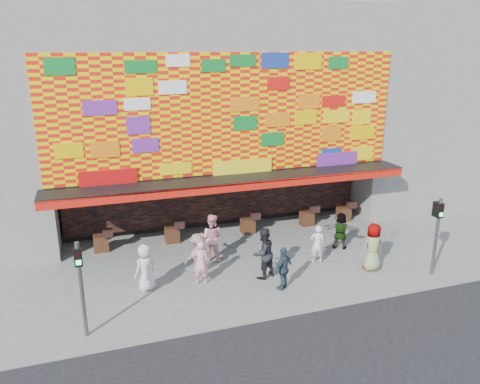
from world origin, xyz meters
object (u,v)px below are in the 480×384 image
at_px(parasol, 376,218).
at_px(signal_left, 81,279).
at_px(ped_d, 198,254).
at_px(ped_h, 317,244).
at_px(ped_c, 263,253).
at_px(ped_g, 373,247).
at_px(signal_right, 437,228).
at_px(ped_b, 201,262).
at_px(ped_e, 284,268).
at_px(ped_f, 341,231).
at_px(ped_i, 212,237).
at_px(ped_a, 146,268).

bearing_deg(parasol, signal_left, -174.26).
relative_size(ped_d, ped_h, 1.04).
bearing_deg(parasol, ped_c, 169.99).
bearing_deg(ped_c, ped_g, 148.19).
bearing_deg(ped_c, signal_right, 141.89).
height_order(ped_b, ped_g, ped_g).
distance_m(ped_d, ped_g, 6.62).
bearing_deg(ped_b, signal_left, 38.90).
height_order(ped_e, ped_g, ped_g).
height_order(signal_left, ped_h, signal_left).
bearing_deg(ped_f, ped_h, 62.36).
xyz_separation_m(signal_right, ped_b, (-8.40, 2.07, -1.04)).
relative_size(ped_b, ped_c, 0.85).
height_order(signal_right, ped_i, signal_right).
distance_m(ped_g, parasol, 1.19).
xyz_separation_m(ped_g, ped_i, (-5.57, 2.80, 0.03)).
height_order(signal_left, ped_i, signal_left).
distance_m(ped_d, ped_i, 1.36).
relative_size(signal_left, ped_e, 1.89).
relative_size(ped_b, ped_d, 1.01).
height_order(signal_right, ped_g, signal_right).
height_order(ped_b, ped_h, ped_b).
height_order(ped_b, ped_i, ped_i).
distance_m(ped_e, ped_f, 4.44).
relative_size(ped_a, ped_b, 1.04).
bearing_deg(ped_h, ped_d, 14.49).
bearing_deg(ped_h, parasol, 164.84).
bearing_deg(ped_d, ped_c, 141.73).
bearing_deg(ped_i, ped_b, 94.95).
distance_m(ped_g, ped_i, 6.23).
height_order(ped_c, ped_h, ped_c).
relative_size(ped_e, ped_h, 1.01).
bearing_deg(signal_right, ped_e, 172.58).
distance_m(signal_left, ped_f, 10.88).
relative_size(signal_right, ped_b, 1.82).
relative_size(ped_a, ped_h, 1.09).
distance_m(signal_right, ped_b, 8.71).
distance_m(signal_right, ped_g, 2.39).
bearing_deg(ped_g, ped_d, -18.01).
bearing_deg(ped_b, ped_c, -175.44).
xyz_separation_m(signal_left, ped_d, (4.06, 2.77, -1.04)).
bearing_deg(signal_left, ped_b, 27.34).
relative_size(ped_g, ped_i, 0.97).
xyz_separation_m(signal_left, parasol, (10.46, 1.05, 0.27)).
relative_size(ped_a, ped_g, 0.91).
height_order(signal_right, ped_h, signal_right).
relative_size(signal_left, ped_f, 1.90).
height_order(ped_f, parasol, parasol).
xyz_separation_m(ped_b, ped_e, (2.65, -1.32, -0.03)).
bearing_deg(signal_right, ped_c, 163.69).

